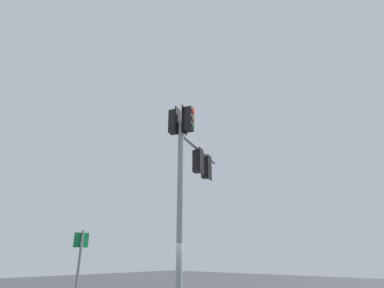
{
  "coord_description": "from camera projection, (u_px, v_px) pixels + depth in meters",
  "views": [
    {
      "loc": [
        -7.59,
        -7.42,
        2.12
      ],
      "look_at": [
        0.52,
        -0.28,
        6.19
      ],
      "focal_mm": 28.02,
      "sensor_mm": 36.0,
      "label": 1
    }
  ],
  "objects": [
    {
      "name": "signal_mast_assembly",
      "position": [
        189.0,
        167.0,
        10.93
      ],
      "size": [
        3.82,
        1.74,
        7.26
      ],
      "color": "gray",
      "rests_on": "ground"
    },
    {
      "name": "route_sign_primary",
      "position": [
        77.0,
        275.0,
        7.35
      ],
      "size": [
        0.39,
        0.1,
        2.75
      ],
      "color": "slate",
      "rests_on": "ground"
    }
  ]
}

